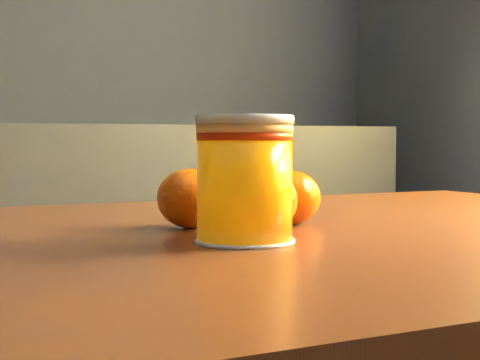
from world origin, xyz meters
name	(u,v)px	position (x,y,z in m)	size (l,w,h in m)	color
table	(304,320)	(0.81, 0.02, 0.66)	(1.11, 0.85, 0.76)	brown
juice_glass	(245,180)	(0.72, -0.08, 0.82)	(0.08, 0.08, 0.11)	orange
orange_front	(190,198)	(0.69, 0.03, 0.79)	(0.07, 0.07, 0.06)	#E35804
orange_back	(290,197)	(0.80, 0.04, 0.79)	(0.06, 0.06, 0.06)	#E35804
orange_extra	(258,201)	(0.74, -0.04, 0.79)	(0.07, 0.07, 0.06)	#E35804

